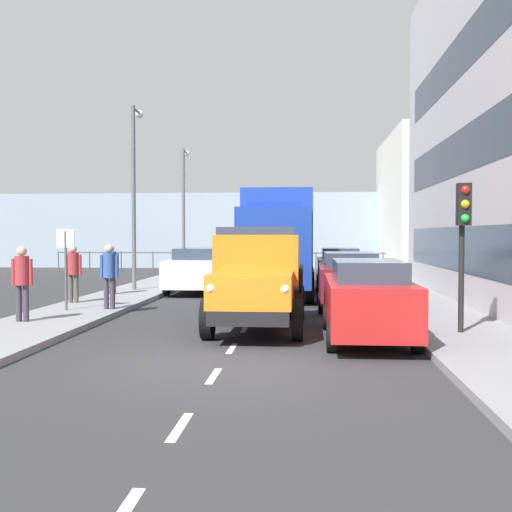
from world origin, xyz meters
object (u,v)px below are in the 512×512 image
at_px(car_red_kerbside_near, 367,299).
at_px(street_sign, 66,255).
at_px(lorry_cargo_blue, 279,239).
at_px(lamp_post_promenade, 135,182).
at_px(pedestrian_couple_b, 22,277).
at_px(pedestrian_strolling, 112,265).
at_px(traffic_light_near, 463,225).
at_px(pedestrian_in_dark_coat, 73,269).
at_px(pedestrian_by_lamp, 109,271).
at_px(truck_vintage_orange, 257,281).
at_px(car_silver_kerbside_2, 339,269).
at_px(car_maroon_kerbside_1, 349,279).
at_px(lamp_post_far, 184,200).
at_px(car_white_oppositeside_0, 197,269).

height_order(car_red_kerbside_near, street_sign, street_sign).
height_order(lorry_cargo_blue, lamp_post_promenade, lamp_post_promenade).
relative_size(lorry_cargo_blue, pedestrian_couple_b, 4.49).
xyz_separation_m(pedestrian_strolling, traffic_light_near, (-10.19, 7.76, 1.30)).
bearing_deg(pedestrian_in_dark_coat, traffic_light_near, 154.48).
bearing_deg(pedestrian_by_lamp, pedestrian_strolling, -72.92).
bearing_deg(traffic_light_near, truck_vintage_orange, -11.24).
height_order(pedestrian_in_dark_coat, lamp_post_promenade, lamp_post_promenade).
distance_m(car_red_kerbside_near, pedestrian_in_dark_coat, 9.99).
xyz_separation_m(pedestrian_in_dark_coat, lamp_post_promenade, (-0.62, -4.71, 3.07)).
bearing_deg(car_silver_kerbside_2, car_maroon_kerbside_1, 90.00).
distance_m(car_red_kerbside_near, street_sign, 8.72).
xyz_separation_m(car_red_kerbside_near, pedestrian_strolling, (8.15, -8.02, 0.28)).
height_order(car_maroon_kerbside_1, car_silver_kerbside_2, same).
xyz_separation_m(pedestrian_strolling, lamp_post_far, (-0.39, -11.00, 2.90)).
xyz_separation_m(lamp_post_far, street_sign, (0.21, 15.59, -2.39)).
distance_m(lorry_cargo_blue, pedestrian_in_dark_coat, 7.67).
xyz_separation_m(car_silver_kerbside_2, pedestrian_by_lamp, (6.85, 7.68, 0.34)).
relative_size(car_silver_kerbside_2, traffic_light_near, 1.20).
xyz_separation_m(traffic_light_near, lamp_post_promenade, (9.90, -9.73, 1.80)).
bearing_deg(lorry_cargo_blue, lamp_post_promenade, -2.08).
bearing_deg(traffic_light_near, lamp_post_far, -62.41).
xyz_separation_m(lorry_cargo_blue, pedestrian_by_lamp, (4.52, 6.02, -0.84)).
bearing_deg(pedestrian_couple_b, car_silver_kerbside_2, -128.32).
relative_size(car_white_oppositeside_0, pedestrian_in_dark_coat, 2.56).
bearing_deg(car_silver_kerbside_2, lorry_cargo_blue, 35.40).
distance_m(truck_vintage_orange, street_sign, 6.01).
distance_m(pedestrian_in_dark_coat, street_sign, 1.97).
bearing_deg(pedestrian_by_lamp, lamp_post_promenade, -80.77).
bearing_deg(pedestrian_in_dark_coat, pedestrian_by_lamp, 137.22).
bearing_deg(car_maroon_kerbside_1, pedestrian_by_lamp, 15.26).
bearing_deg(pedestrian_by_lamp, car_red_kerbside_near, 151.16).
distance_m(car_white_oppositeside_0, lamp_post_promenade, 4.13).
bearing_deg(street_sign, lamp_post_promenade, -90.99).
relative_size(pedestrian_strolling, lamp_post_promenade, 0.25).
relative_size(car_red_kerbside_near, pedestrian_in_dark_coat, 2.57).
distance_m(car_silver_kerbside_2, pedestrian_couple_b, 13.14).
height_order(lorry_cargo_blue, car_maroon_kerbside_1, lorry_cargo_blue).
bearing_deg(traffic_light_near, street_sign, -17.59).
relative_size(pedestrian_in_dark_coat, traffic_light_near, 0.56).
bearing_deg(street_sign, pedestrian_strolling, -87.75).
height_order(lorry_cargo_blue, pedestrian_in_dark_coat, lorry_cargo_blue).
bearing_deg(car_red_kerbside_near, truck_vintage_orange, -25.22).
distance_m(car_white_oppositeside_0, pedestrian_couple_b, 9.61).
relative_size(car_red_kerbside_near, traffic_light_near, 1.43).
xyz_separation_m(pedestrian_by_lamp, pedestrian_strolling, (1.31, -4.25, -0.06)).
relative_size(pedestrian_couple_b, pedestrian_strolling, 1.05).
bearing_deg(car_silver_kerbside_2, street_sign, 45.14).
bearing_deg(car_white_oppositeside_0, pedestrian_couple_b, 74.09).
bearing_deg(car_maroon_kerbside_1, pedestrian_strolling, -16.26).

